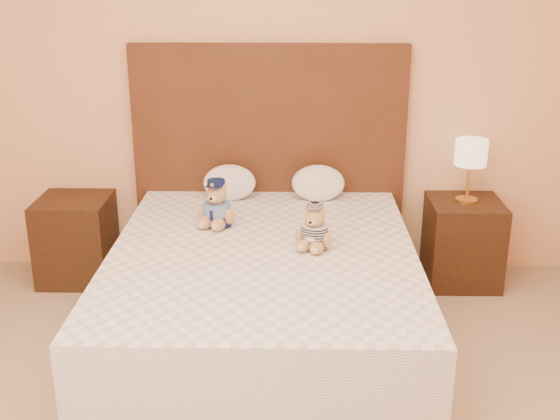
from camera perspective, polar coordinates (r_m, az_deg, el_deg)
The scene contains 10 objects.
room_walls at distance 2.66m, azimuth -2.33°, elevation 15.89°, with size 4.04×4.52×2.72m.
bed at distance 3.80m, azimuth -1.36°, elevation -7.03°, with size 1.60×2.00×0.55m.
headboard at distance 4.58m, azimuth -0.88°, elevation 4.01°, with size 1.75×0.08×1.50m, color #4B2816.
nightstand_left at distance 4.74m, azimuth -16.22°, elevation -2.29°, with size 0.45×0.45×0.55m, color #351D11.
nightstand_right at distance 4.66m, azimuth 14.63°, elevation -2.53°, with size 0.45×0.45×0.55m, color #351D11.
lamp at distance 4.48m, azimuth 15.25°, elevation 4.28°, with size 0.20×0.20×0.40m.
teddy_police at distance 3.99m, azimuth -5.16°, elevation 0.56°, with size 0.23×0.22×0.27m, color #AE7A43, non-canonical shape.
teddy_prisoner at distance 3.66m, azimuth 2.83°, elevation -1.40°, with size 0.21×0.20×0.24m, color #AE7A43, non-canonical shape.
pillow_left at distance 4.44m, azimuth -4.13°, elevation 2.36°, with size 0.33×0.21×0.23m, color white.
pillow_right at distance 4.43m, azimuth 3.12°, elevation 2.33°, with size 0.33×0.22×0.24m, color white.
Camera 1 is at (0.16, -2.20, 1.98)m, focal length 45.00 mm.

